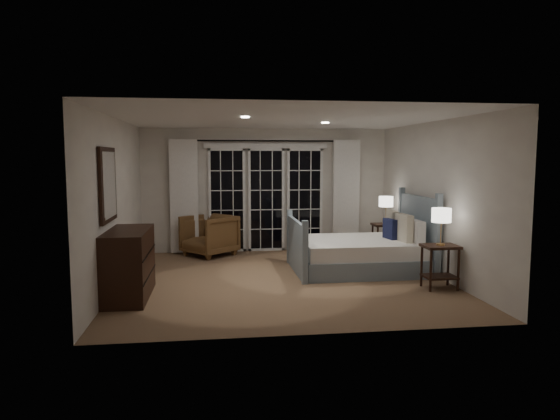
{
  "coord_description": "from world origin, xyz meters",
  "views": [
    {
      "loc": [
        -1.05,
        -7.65,
        1.91
      ],
      "look_at": [
        0.02,
        0.48,
        1.05
      ],
      "focal_mm": 32.0,
      "sensor_mm": 36.0,
      "label": 1
    }
  ],
  "objects": [
    {
      "name": "curtain_left",
      "position": [
        -1.65,
        2.38,
        1.15
      ],
      "size": [
        0.55,
        0.1,
        2.25
      ],
      "primitive_type": "cube",
      "color": "white",
      "rests_on": "curtain_rod"
    },
    {
      "name": "curtain_right",
      "position": [
        1.65,
        2.38,
        1.15
      ],
      "size": [
        0.55,
        0.1,
        2.25
      ],
      "primitive_type": "cube",
      "color": "white",
      "rests_on": "curtain_rod"
    },
    {
      "name": "french_doors",
      "position": [
        0.0,
        2.46,
        1.09
      ],
      "size": [
        2.5,
        0.04,
        2.2
      ],
      "color": "black",
      "rests_on": "wall_back"
    },
    {
      "name": "wall_front",
      "position": [
        0.0,
        -2.5,
        1.25
      ],
      "size": [
        5.0,
        0.02,
        2.5
      ],
      "primitive_type": "cube",
      "color": "silver",
      "rests_on": "floor"
    },
    {
      "name": "lamp_right",
      "position": [
        2.24,
        1.6,
        1.06
      ],
      "size": [
        0.27,
        0.27,
        0.53
      ],
      "color": "tan",
      "rests_on": "nightstand_right"
    },
    {
      "name": "bed",
      "position": [
        1.42,
        0.44,
        0.32
      ],
      "size": [
        2.17,
        1.55,
        1.26
      ],
      "color": "gray",
      "rests_on": "floor"
    },
    {
      "name": "curtain_rod",
      "position": [
        0.0,
        2.4,
        2.25
      ],
      "size": [
        3.5,
        0.03,
        0.03
      ],
      "primitive_type": "cylinder",
      "rotation": [
        0.0,
        1.57,
        0.0
      ],
      "color": "black",
      "rests_on": "wall_back"
    },
    {
      "name": "ceiling",
      "position": [
        0.0,
        0.0,
        2.5
      ],
      "size": [
        5.0,
        5.0,
        0.0
      ],
      "primitive_type": "plane",
      "rotation": [
        3.14,
        0.0,
        0.0
      ],
      "color": "silver",
      "rests_on": "wall_back"
    },
    {
      "name": "downlight_a",
      "position": [
        0.8,
        0.6,
        2.49
      ],
      "size": [
        0.12,
        0.12,
        0.01
      ],
      "primitive_type": "cylinder",
      "color": "white",
      "rests_on": "ceiling"
    },
    {
      "name": "dresser",
      "position": [
        -2.23,
        -0.72,
        0.47
      ],
      "size": [
        0.56,
        1.31,
        0.93
      ],
      "color": "black",
      "rests_on": "floor"
    },
    {
      "name": "nightstand_right",
      "position": [
        2.24,
        1.6,
        0.42
      ],
      "size": [
        0.49,
        0.39,
        0.64
      ],
      "color": "black",
      "rests_on": "floor"
    },
    {
      "name": "mirror",
      "position": [
        -2.47,
        -0.72,
        1.55
      ],
      "size": [
        0.05,
        0.85,
        1.0
      ],
      "color": "black",
      "rests_on": "wall_left"
    },
    {
      "name": "wall_back",
      "position": [
        0.0,
        2.5,
        1.25
      ],
      "size": [
        5.0,
        0.02,
        2.5
      ],
      "primitive_type": "cube",
      "color": "silver",
      "rests_on": "floor"
    },
    {
      "name": "wall_left",
      "position": [
        -2.5,
        0.0,
        1.25
      ],
      "size": [
        0.02,
        5.0,
        2.5
      ],
      "primitive_type": "cube",
      "color": "silver",
      "rests_on": "floor"
    },
    {
      "name": "wall_right",
      "position": [
        2.5,
        0.0,
        1.25
      ],
      "size": [
        0.02,
        5.0,
        2.5
      ],
      "primitive_type": "cube",
      "color": "silver",
      "rests_on": "floor"
    },
    {
      "name": "nightstand_left",
      "position": [
        2.2,
        -0.85,
        0.43
      ],
      "size": [
        0.5,
        0.4,
        0.65
      ],
      "color": "black",
      "rests_on": "floor"
    },
    {
      "name": "lamp_left",
      "position": [
        2.2,
        -0.85,
        1.07
      ],
      "size": [
        0.28,
        0.28,
        0.54
      ],
      "color": "tan",
      "rests_on": "nightstand_left"
    },
    {
      "name": "floor",
      "position": [
        0.0,
        0.0,
        0.0
      ],
      "size": [
        5.0,
        5.0,
        0.0
      ],
      "primitive_type": "plane",
      "color": "brown",
      "rests_on": "ground"
    },
    {
      "name": "downlight_b",
      "position": [
        -0.6,
        -0.4,
        2.49
      ],
      "size": [
        0.12,
        0.12,
        0.01
      ],
      "primitive_type": "cylinder",
      "color": "white",
      "rests_on": "ceiling"
    },
    {
      "name": "armchair",
      "position": [
        -1.16,
        2.1,
        0.4
      ],
      "size": [
        1.22,
        1.22,
        0.8
      ],
      "primitive_type": "imported",
      "rotation": [
        0.0,
        0.0,
        -0.85
      ],
      "color": "brown",
      "rests_on": "floor"
    }
  ]
}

